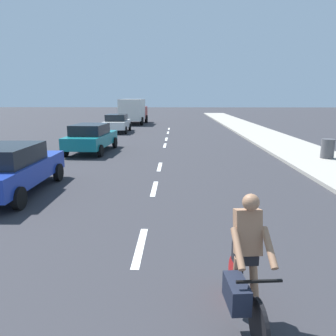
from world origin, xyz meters
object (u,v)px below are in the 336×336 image
at_px(parked_car_white, 117,123).
at_px(cyclist, 245,267).
at_px(trash_bin_far, 328,149).
at_px(parked_car_teal, 91,137).
at_px(parked_car_blue, 9,168).
at_px(delivery_truck, 133,111).

bearing_deg(parked_car_white, cyclist, -77.61).
bearing_deg(trash_bin_far, parked_car_white, 134.70).
distance_m(cyclist, parked_car_white, 24.81).
bearing_deg(parked_car_white, trash_bin_far, -47.18).
bearing_deg(parked_car_teal, cyclist, -64.57).
bearing_deg(parked_car_white, parked_car_blue, -92.05).
height_order(cyclist, parked_car_teal, cyclist).
bearing_deg(cyclist, parked_car_teal, -72.54).
height_order(delivery_truck, trash_bin_far, delivery_truck).
bearing_deg(cyclist, parked_car_white, -80.70).
relative_size(parked_car_blue, parked_car_white, 1.01).
bearing_deg(parked_car_white, parked_car_teal, -89.37).
bearing_deg(parked_car_white, delivery_truck, 86.33).
height_order(cyclist, delivery_truck, delivery_truck).
xyz_separation_m(parked_car_blue, parked_car_white, (0.05, 18.24, -0.00)).
bearing_deg(parked_car_teal, trash_bin_far, -7.69).
bearing_deg(delivery_truck, cyclist, -78.17).
bearing_deg(parked_car_blue, parked_car_white, 89.00).
relative_size(parked_car_white, delivery_truck, 0.71).
distance_m(parked_car_blue, trash_bin_far, 13.73).
xyz_separation_m(cyclist, trash_bin_far, (6.35, 11.45, -0.23)).
bearing_deg(parked_car_blue, cyclist, -44.12).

